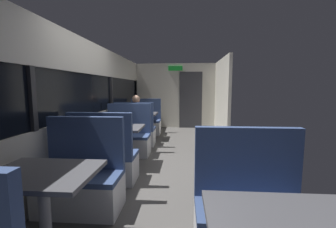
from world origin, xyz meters
name	(u,v)px	position (x,y,z in m)	size (l,w,h in m)	color
ground_plane	(166,169)	(0.00, 0.00, -0.01)	(3.30, 9.20, 0.02)	#514F4C
carriage_window_panel_left	(85,107)	(-1.45, 0.00, 1.11)	(0.09, 8.48, 2.30)	beige
carriage_end_bulkhead	(177,96)	(0.06, 4.19, 1.14)	(2.90, 0.11, 2.30)	beige
carriage_aisle_panel_right	(222,97)	(1.45, 3.00, 1.15)	(0.08, 2.40, 2.30)	beige
dining_table_near_window	(43,183)	(-0.89, -2.09, 0.64)	(0.90, 0.70, 0.74)	#9E9EA3
bench_near_window_facing_entry	(82,183)	(-0.89, -1.39, 0.33)	(0.95, 0.50, 1.10)	silver
dining_table_mid_window	(118,132)	(-0.89, 0.09, 0.64)	(0.90, 0.70, 0.74)	#9E9EA3
bench_mid_window_facing_end	(105,161)	(-0.89, -0.61, 0.33)	(0.95, 0.50, 1.10)	silver
bench_mid_window_facing_entry	(128,140)	(-0.89, 0.79, 0.33)	(0.95, 0.50, 1.10)	silver
dining_table_far_window	(141,117)	(-0.89, 2.28, 0.64)	(0.90, 0.70, 0.74)	#9E9EA3
bench_far_window_facing_end	(136,132)	(-0.89, 1.58, 0.33)	(0.95, 0.50, 1.10)	silver
bench_far_window_facing_entry	(145,123)	(-0.89, 2.98, 0.33)	(0.95, 0.50, 1.10)	silver
bench_front_aisle_facing_entry	(250,219)	(0.89, -1.99, 0.33)	(0.95, 0.50, 1.10)	silver
seated_passenger	(136,124)	(-0.89, 1.65, 0.54)	(0.47, 0.55, 1.26)	#26262D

